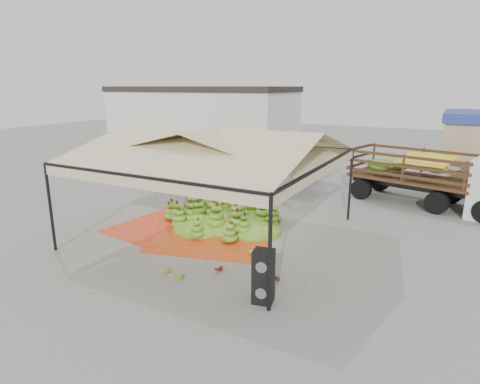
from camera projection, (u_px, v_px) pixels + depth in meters
The scene contains 17 objects.
ground at pixel (217, 233), 15.26m from camera, with size 90.00×90.00×0.00m, color slate.
canopy_tent at pixel (215, 147), 14.42m from camera, with size 8.10×8.10×4.00m.
building_white at pixel (201, 122), 31.07m from camera, with size 14.30×6.30×5.40m.
tarp_left at pixel (164, 228), 15.77m from camera, with size 3.76×3.58×0.01m, color #D75114.
tarp_right at pixel (217, 235), 15.07m from camera, with size 4.19×4.40×0.01m, color #CC4A13.
banana_heap at pixel (223, 209), 16.15m from camera, with size 5.68×4.67×1.22m, color #487A19.
hand_yellow_a at pixel (164, 269), 12.06m from camera, with size 0.45×0.37×0.20m, color #B49624.
hand_yellow_b at pixel (248, 252), 13.32m from camera, with size 0.44×0.36×0.20m, color gold.
hand_red_a at pixel (216, 267), 12.17m from camera, with size 0.48×0.39×0.22m, color #512212.
hand_red_b at pixel (274, 278), 11.51m from camera, with size 0.39×0.32×0.18m, color #542813.
hand_green at pixel (177, 274), 11.69m from camera, with size 0.51×0.41×0.23m, color #337017.
hanging_bunches at pixel (214, 168), 14.14m from camera, with size 4.74×0.24×0.20m.
speaker_stack at pixel (263, 277), 10.23m from camera, with size 0.60×0.55×1.44m.
banana_leaves at pixel (199, 213), 17.75m from camera, with size 0.96×1.36×3.70m, color #26761F, non-canonical shape.
vendor at pixel (271, 181), 19.67m from camera, with size 0.68×0.45×1.86m, color gray.
truck_left at pixel (250, 162), 22.57m from camera, with size 6.08×2.24×2.07m.
truck_right at pixel (440, 174), 18.20m from camera, with size 7.77×4.21×2.54m.
Camera 1 is at (7.63, -12.19, 5.43)m, focal length 30.00 mm.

